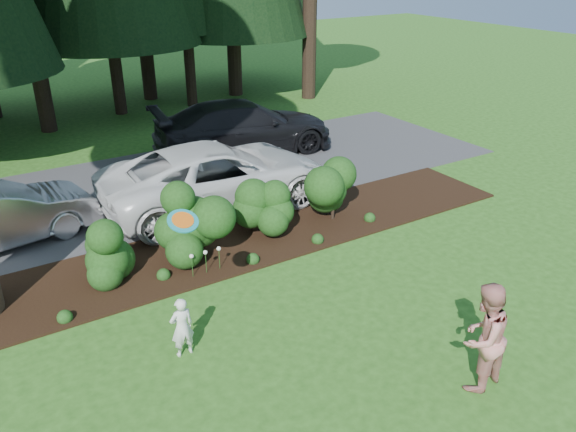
# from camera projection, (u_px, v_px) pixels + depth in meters

# --- Properties ---
(ground) EXTENTS (80.00, 80.00, 0.00)m
(ground) POSITION_uv_depth(u_px,v_px,m) (279.00, 330.00, 9.86)
(ground) COLOR #275117
(ground) RESTS_ON ground
(mulch_bed) EXTENTS (16.00, 2.50, 0.05)m
(mulch_bed) POSITION_uv_depth(u_px,v_px,m) (203.00, 253.00, 12.34)
(mulch_bed) COLOR black
(mulch_bed) RESTS_ON ground
(driveway) EXTENTS (22.00, 6.00, 0.03)m
(driveway) POSITION_uv_depth(u_px,v_px,m) (140.00, 190.00, 15.61)
(driveway) COLOR #38383A
(driveway) RESTS_ON ground
(shrub_row) EXTENTS (6.53, 1.60, 1.61)m
(shrub_row) POSITION_uv_depth(u_px,v_px,m) (235.00, 214.00, 12.29)
(shrub_row) COLOR #1B3C12
(shrub_row) RESTS_ON ground
(lily_cluster) EXTENTS (0.69, 0.09, 0.57)m
(lily_cluster) POSITION_uv_depth(u_px,v_px,m) (205.00, 253.00, 11.34)
(lily_cluster) COLOR #1B3C12
(lily_cluster) RESTS_ON ground
(car_white_suv) EXTENTS (5.97, 2.86, 1.64)m
(car_white_suv) POSITION_uv_depth(u_px,v_px,m) (218.00, 176.00, 14.25)
(car_white_suv) COLOR silver
(car_white_suv) RESTS_ON driveway
(car_dark_suv) EXTENTS (6.10, 3.16, 1.69)m
(car_dark_suv) POSITION_uv_depth(u_px,v_px,m) (244.00, 127.00, 18.12)
(car_dark_suv) COLOR black
(car_dark_suv) RESTS_ON driveway
(child) EXTENTS (0.40, 0.27, 1.08)m
(child) POSITION_uv_depth(u_px,v_px,m) (182.00, 327.00, 9.05)
(child) COLOR white
(child) RESTS_ON ground
(adult) EXTENTS (0.94, 0.78, 1.78)m
(adult) POSITION_uv_depth(u_px,v_px,m) (483.00, 337.00, 8.26)
(adult) COLOR red
(adult) RESTS_ON ground
(frisbee) EXTENTS (0.48, 0.44, 0.23)m
(frisbee) POSITION_uv_depth(u_px,v_px,m) (183.00, 221.00, 8.34)
(frisbee) COLOR teal
(frisbee) RESTS_ON ground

